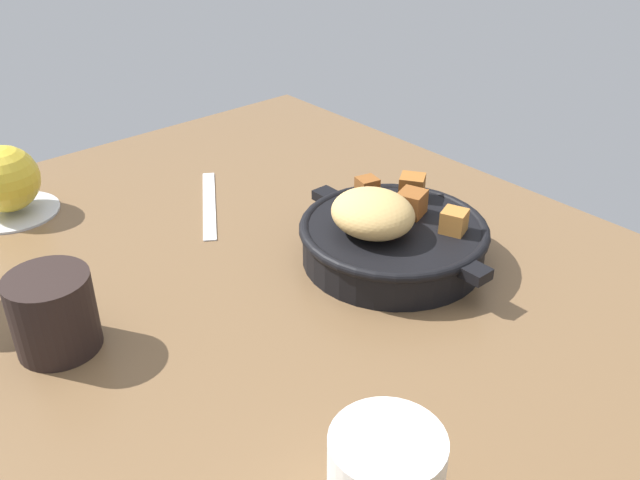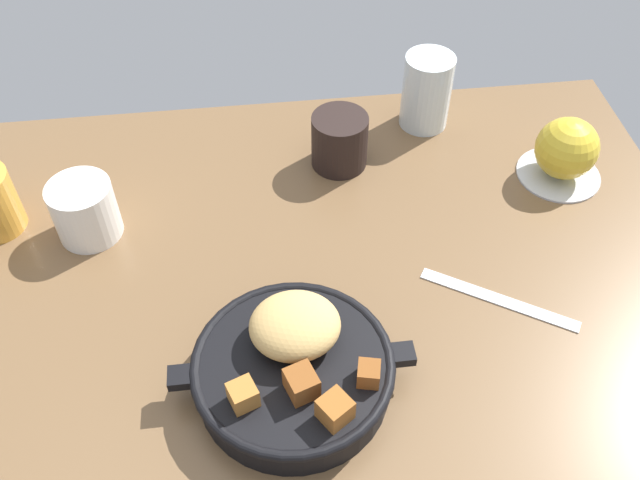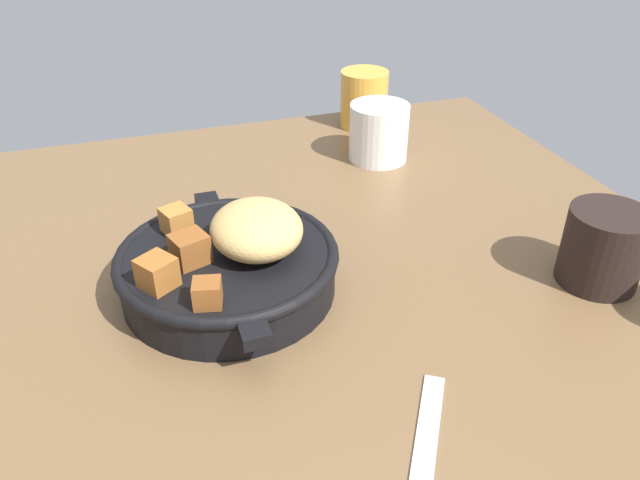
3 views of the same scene
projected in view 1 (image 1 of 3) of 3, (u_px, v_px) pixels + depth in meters
The scene contains 7 objects.
ground_plane at pixel (284, 284), 76.12cm from camera, with size 95.05×76.73×2.40cm, color brown.
cast_iron_skillet at pixel (391, 235), 76.62cm from camera, with size 25.42×21.16×9.04cm.
saucer_plate at pixel (13, 211), 87.86cm from camera, with size 11.42×11.42×0.60cm, color #B7BABF.
red_apple at pixel (5, 179), 85.57cm from camera, with size 8.39×8.39×8.39cm, color gold.
butter_knife at pixel (209, 204), 89.81cm from camera, with size 18.94×1.60×0.36cm, color silver.
ceramic_mug_white at pixel (385, 480), 46.78cm from camera, with size 7.97×7.97×7.74cm, color silver.
coffee_mug_dark at pixel (53, 313), 63.10cm from camera, with size 7.75×7.75×7.75cm, color black.
Camera 1 is at (-50.33, 38.22, 41.71)cm, focal length 38.63 mm.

